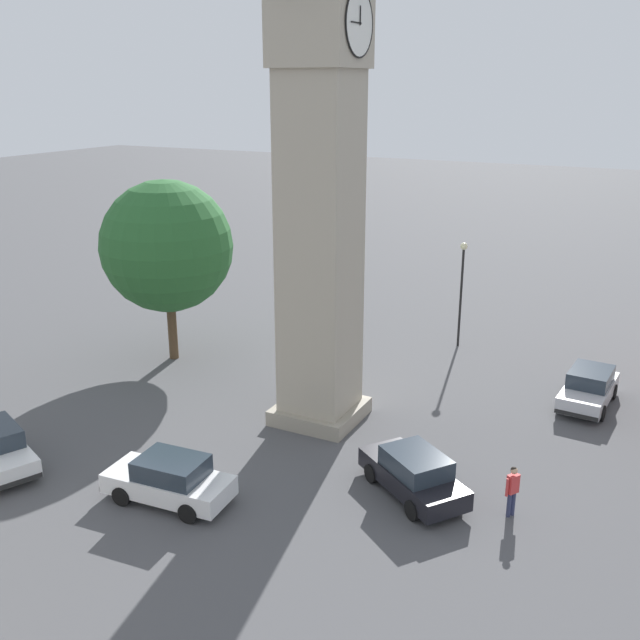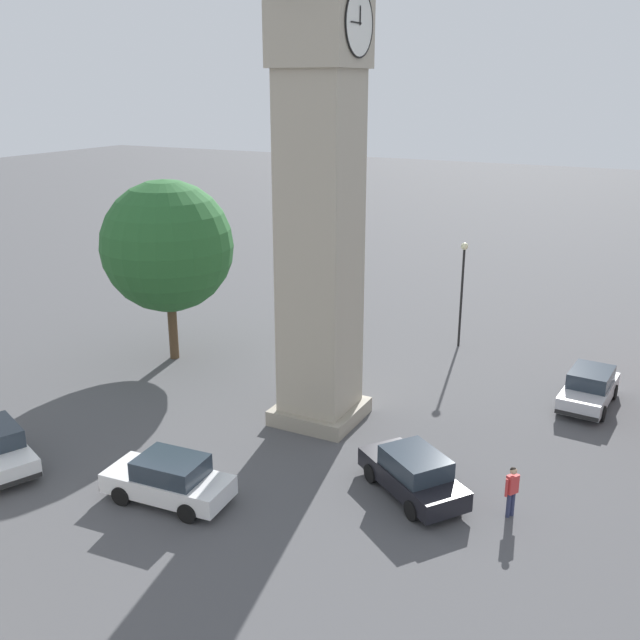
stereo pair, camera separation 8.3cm
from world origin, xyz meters
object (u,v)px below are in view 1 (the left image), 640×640
(car_silver_kerb, at_px, (589,388))
(lamp_post, at_px, (462,278))
(car_red_corner, at_px, (169,480))
(clock_tower, at_px, (320,57))
(car_blue_kerb, at_px, (413,473))
(tree, at_px, (167,246))
(pedestrian, at_px, (513,487))

(car_silver_kerb, distance_m, lamp_post, 8.64)
(car_silver_kerb, height_order, car_red_corner, same)
(car_red_corner, xyz_separation_m, lamp_post, (-18.14, 4.02, 2.79))
(clock_tower, bearing_deg, car_silver_kerb, 123.53)
(clock_tower, xyz_separation_m, car_blue_kerb, (3.64, 5.23, -12.82))
(clock_tower, relative_size, lamp_post, 4.33)
(clock_tower, xyz_separation_m, lamp_post, (-10.63, 2.47, -10.04))
(car_silver_kerb, xyz_separation_m, tree, (3.46, -18.68, 4.77))
(clock_tower, xyz_separation_m, car_silver_kerb, (-6.18, 9.33, -12.82))
(car_red_corner, bearing_deg, pedestrian, 112.42)
(car_red_corner, distance_m, tree, 13.73)
(car_blue_kerb, height_order, car_red_corner, same)
(car_red_corner, bearing_deg, clock_tower, 168.35)
(car_red_corner, relative_size, pedestrian, 2.51)
(car_blue_kerb, height_order, lamp_post, lamp_post)
(pedestrian, height_order, tree, tree)
(pedestrian, bearing_deg, clock_tower, -112.35)
(car_blue_kerb, relative_size, car_silver_kerb, 1.02)
(car_silver_kerb, relative_size, car_red_corner, 1.00)
(tree, bearing_deg, car_red_corner, 37.34)
(car_silver_kerb, height_order, tree, tree)
(lamp_post, bearing_deg, car_silver_kerb, 57.02)
(car_red_corner, bearing_deg, tree, -142.66)
(pedestrian, bearing_deg, tree, -109.16)
(car_silver_kerb, bearing_deg, tree, -79.50)
(pedestrian, relative_size, tree, 0.20)
(tree, bearing_deg, clock_tower, 73.79)
(lamp_post, bearing_deg, tree, -56.22)
(clock_tower, distance_m, car_blue_kerb, 14.32)
(clock_tower, distance_m, lamp_post, 14.83)
(clock_tower, bearing_deg, tree, -106.21)
(car_silver_kerb, bearing_deg, clock_tower, -56.47)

